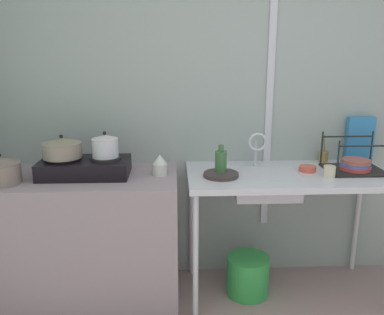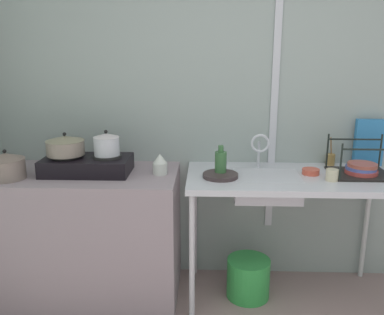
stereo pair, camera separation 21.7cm
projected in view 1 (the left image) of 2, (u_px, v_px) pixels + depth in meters
The scene contains 19 objects.
wall_back at pixel (257, 102), 2.97m from camera, with size 4.66×0.10×2.64m, color #909E99.
wall_metal_strip at pixel (270, 84), 2.88m from camera, with size 0.05×0.01×2.11m, color silver.
counter_concrete at pixel (86, 238), 2.78m from camera, with size 1.24×0.63×0.89m, color gray.
counter_sink at pixel (288, 183), 2.75m from camera, with size 1.36×0.63×0.89m.
stove at pixel (85, 167), 2.65m from camera, with size 0.57×0.32×0.13m.
pot_on_left_burner at pixel (62, 148), 2.61m from camera, with size 0.25×0.25×0.15m.
pot_on_right_burner at pixel (105, 146), 2.62m from camera, with size 0.17×0.17×0.17m.
pot_beside_stove at pixel (1, 170), 2.49m from camera, with size 0.24×0.24×0.19m.
percolator at pixel (160, 165), 2.67m from camera, with size 0.10×0.10×0.14m.
sink_basin at pixel (265, 184), 2.74m from camera, with size 0.43×0.32×0.16m, color silver.
faucet at pixel (257, 144), 2.82m from camera, with size 0.13×0.08×0.25m.
frying_pan at pixel (221, 175), 2.65m from camera, with size 0.23×0.23×0.03m, color #382D2D.
dish_rack at pixel (355, 165), 2.77m from camera, with size 0.38×0.31×0.24m.
cup_by_rack at pixel (330, 172), 2.63m from camera, with size 0.08×0.08×0.07m, color beige.
small_bowl_on_drainboard at pixel (308, 169), 2.76m from camera, with size 0.11×0.11×0.04m, color #C84F3B.
bottle_by_sink at pixel (221, 162), 2.66m from camera, with size 0.08×0.08×0.20m.
cereal_box at pixel (360, 139), 2.98m from camera, with size 0.20×0.05×0.33m, color #2E7BBB.
utensil_jar at pixel (324, 156), 2.99m from camera, with size 0.06×0.06×0.21m.
bucket_on_floor at pixel (248, 275), 2.89m from camera, with size 0.30×0.30×0.28m, color green.
Camera 1 is at (-0.61, -1.11, 1.69)m, focal length 38.15 mm.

